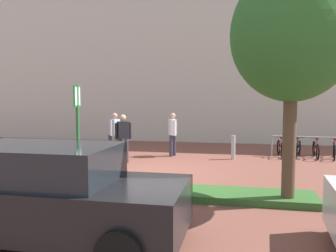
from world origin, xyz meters
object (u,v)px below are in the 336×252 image
bike_at_sign (78,175)px  car_black_suv (48,194)px  person_suited_navy (123,135)px  tree_sidewalk (292,35)px  bollard_steel (233,147)px  person_shirt_blue (173,131)px  bike_rack_cluster (307,149)px  person_shirt_white (115,131)px  parking_sign_post (78,122)px

bike_at_sign → car_black_suv: size_ratio=0.39×
person_suited_navy → tree_sidewalk: bearing=-38.1°
bollard_steel → person_suited_navy: person_suited_navy is taller
car_black_suv → person_shirt_blue: bearing=87.3°
bike_at_sign → person_suited_navy: (-0.06, 3.69, 0.63)m
bike_rack_cluster → bollard_steel: size_ratio=2.95×
person_shirt_blue → person_shirt_white: bearing=-168.6°
parking_sign_post → person_shirt_white: size_ratio=1.52×
bollard_steel → bike_rack_cluster: bearing=18.5°
bike_at_sign → person_shirt_white: size_ratio=0.98×
parking_sign_post → bike_rack_cluster: 9.10m
tree_sidewalk → bike_at_sign: size_ratio=2.99×
tree_sidewalk → car_black_suv: size_ratio=1.17×
person_shirt_blue → car_black_suv: 8.46m
tree_sidewalk → bike_at_sign: tree_sidewalk is taller
bike_rack_cluster → person_shirt_white: person_shirt_white is taller
person_shirt_blue → car_black_suv: person_shirt_blue is taller
tree_sidewalk → person_suited_navy: 6.99m
bollard_steel → person_shirt_blue: person_shirt_blue is taller
tree_sidewalk → parking_sign_post: 5.30m
bike_rack_cluster → person_shirt_blue: person_shirt_blue is taller
parking_sign_post → bike_at_sign: bearing=124.5°
bollard_steel → car_black_suv: 8.67m
person_shirt_white → parking_sign_post: bearing=-79.6°
tree_sidewalk → person_suited_navy: tree_sidewalk is taller
person_suited_navy → car_black_suv: person_suited_navy is taller
tree_sidewalk → person_shirt_blue: tree_sidewalk is taller
person_suited_navy → person_shirt_blue: 2.25m
bollard_steel → car_black_suv: car_black_suv is taller
person_shirt_white → bike_at_sign: bearing=-80.4°
bike_rack_cluster → person_suited_navy: person_suited_navy is taller
person_shirt_blue → person_shirt_white: same height
bollard_steel → person_shirt_blue: (-2.38, 0.24, 0.53)m
person_shirt_white → bollard_steel: bearing=2.6°
bike_at_sign → bollard_steel: (3.80, 5.15, 0.10)m
person_suited_navy → person_shirt_white: bearing=122.0°
tree_sidewalk → car_black_suv: 5.64m
person_suited_navy → bike_at_sign: bearing=-89.1°
bike_at_sign → person_suited_navy: size_ratio=0.98×
tree_sidewalk → bike_rack_cluster: size_ratio=1.89×
bollard_steel → person_suited_navy: 4.16m
bike_at_sign → bike_rack_cluster: bike_at_sign is taller
bollard_steel → person_shirt_blue: bearing=174.1°
parking_sign_post → person_shirt_white: 5.21m
bike_at_sign → person_shirt_white: (-0.84, 4.94, 0.63)m
person_shirt_blue → car_black_suv: size_ratio=0.40×
parking_sign_post → car_black_suv: bearing=-72.4°
bike_rack_cluster → person_suited_navy: bearing=-160.3°
bike_at_sign → car_black_suv: 3.25m
person_suited_navy → car_black_suv: (1.08, -6.75, -0.23)m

